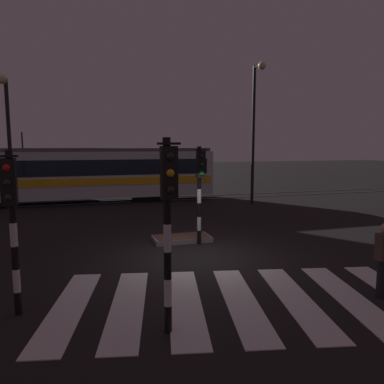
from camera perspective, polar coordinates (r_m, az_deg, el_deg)
name	(u,v)px	position (r m, az deg, el deg)	size (l,w,h in m)	color
ground_plane	(197,257)	(11.44, 0.76, -10.13)	(120.00, 120.00, 0.00)	black
rail_near	(141,201)	(22.54, -7.92, -1.47)	(80.00, 0.12, 0.03)	#59595E
rail_far	(138,198)	(23.95, -8.42, -0.97)	(80.00, 0.12, 0.03)	#59595E
crosswalk_zebra	(241,301)	(8.50, 7.63, -16.46)	(8.74, 5.47, 0.02)	silver
traffic_island	(182,238)	(13.32, -1.61, -7.22)	(2.05, 1.06, 0.18)	slate
traffic_light_corner_near_left	(11,209)	(7.94, -26.30, -2.36)	(0.36, 0.42, 3.33)	black
traffic_light_median_centre	(200,181)	(12.44, 1.25, 1.79)	(0.36, 0.42, 3.38)	black
traffic_light_kerb_mid_left	(168,207)	(6.41, -3.72, -2.38)	(0.36, 0.42, 3.56)	black
street_lamp_trackside_right	(255,118)	(21.41, 9.83, 11.25)	(0.44, 1.21, 7.89)	black
street_lamp_trackside_left	(8,128)	(19.78, -26.75, 8.89)	(0.44, 1.21, 6.61)	black
tram	(71,174)	(22.84, -18.31, 2.73)	(17.13, 2.58, 4.15)	silver
pedestrian_waiting_at_kerb	(384,260)	(9.38, 27.64, -9.32)	(0.36, 0.24, 1.71)	black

